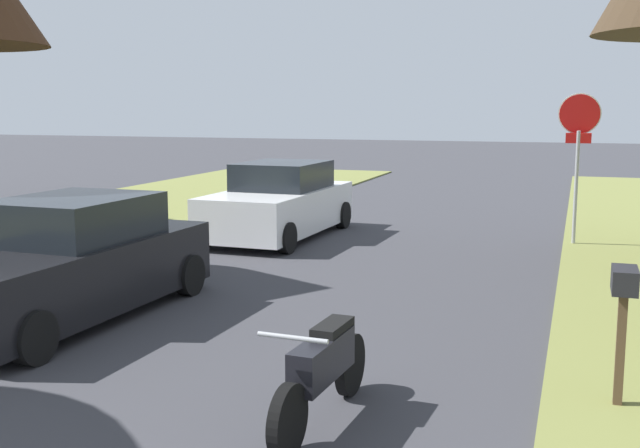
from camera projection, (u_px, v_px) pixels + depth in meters
stop_sign_far at (579, 136)px, 15.02m from camera, size 0.81×0.46×2.95m
parked_sedan_black at (68, 263)px, 10.06m from camera, size 2.06×4.45×1.57m
parked_sedan_white at (280, 203)px, 16.29m from camera, size 2.06×4.45×1.57m
parked_motorcycle at (323, 369)px, 6.72m from camera, size 0.60×2.05×0.97m
curbside_mailbox at (624, 297)px, 6.92m from camera, size 0.22×0.44×1.27m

